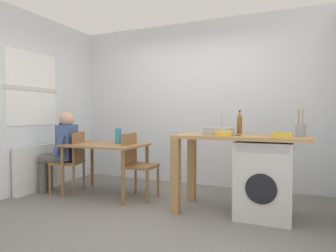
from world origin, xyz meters
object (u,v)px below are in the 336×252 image
Objects in this scene: bottle_tall_green at (240,123)px; seated_person at (62,147)px; washing_machine at (264,179)px; colander at (281,135)px; utensil_crock at (300,130)px; dining_table at (106,151)px; chair_person_seat at (72,158)px; vase at (118,136)px; chair_opposite at (136,162)px; mixing_bowl at (224,133)px.

seated_person is at bearing -174.08° from bottle_tall_green.
seated_person is 2.90m from washing_machine.
bottle_tall_green is (2.58, 0.27, 0.38)m from seated_person.
washing_machine is at bearing 130.74° from colander.
washing_machine is 0.67m from utensil_crock.
washing_machine is at bearing -1.16° from dining_table.
chair_person_seat reaches higher than dining_table.
washing_machine is at bearing -171.90° from utensil_crock.
utensil_crock is (0.37, 0.05, 0.56)m from washing_machine.
chair_opposite is at bearing -9.25° from vase.
chair_person_seat is at bearing 176.40° from colander.
seated_person reaches higher than chair_opposite.
utensil_crock is (2.08, -0.04, 0.48)m from chair_opposite.
chair_opposite is (1.02, 0.13, 0.00)m from chair_person_seat.
chair_person_seat is at bearing -174.80° from bottle_tall_green.
seated_person is at bearing -84.03° from chair_opposite.
utensil_crock is (0.68, -0.13, -0.06)m from bottle_tall_green.
chair_opposite is at bearing 167.36° from mixing_bowl.
chair_opposite is 0.75× the size of seated_person.
washing_machine is (2.73, 0.03, -0.08)m from chair_person_seat.
bottle_tall_green is at bearing 149.14° from washing_machine.
vase is (0.85, 0.22, 0.18)m from seated_person.
chair_person_seat is 2.49m from bottle_tall_green.
utensil_crock is at bearing 8.10° from washing_machine.
chair_opposite is 4.50× the size of colander.
dining_table is 1.28× the size of washing_machine.
vase is at bearing -92.01° from seated_person.
dining_table is 5.50× the size of colander.
utensil_crock is 1.50× the size of colander.
dining_table is at bearing 178.84° from washing_machine.
chair_person_seat is 0.75× the size of seated_person.
seated_person reaches higher than vase.
chair_opposite is 1.39m from mixing_bowl.
colander is at bearing 78.42° from chair_opposite.
washing_machine is at bearing 25.20° from mixing_bowl.
colander is at bearing -1.89° from mixing_bowl.
mixing_bowl is at bearing 178.11° from colander.
mixing_bowl and colander have the same top height.
colander is at bearing -123.70° from utensil_crock.
seated_person is at bearing -169.92° from dining_table.
washing_machine is at bearing -106.07° from chair_person_seat.
seated_person is at bearing 90.00° from chair_person_seat.
mixing_bowl is at bearing -110.83° from chair_person_seat.
chair_person_seat is 3.07× the size of bottle_tall_green.
seated_person is at bearing -165.22° from vase.
seated_person reaches higher than washing_machine.
utensil_crock is (3.26, 0.13, 0.32)m from seated_person.
dining_table is 5.59× the size of mixing_bowl.
mixing_bowl is 0.83m from utensil_crock.
vase is (-2.40, 0.09, -0.14)m from utensil_crock.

